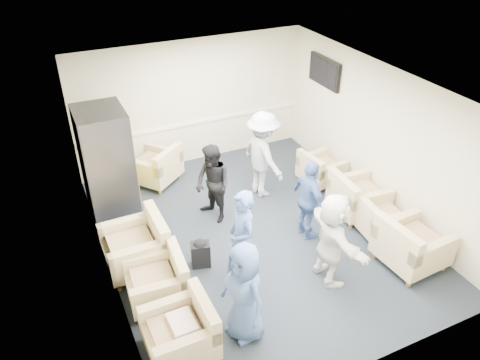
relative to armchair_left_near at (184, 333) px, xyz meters
name	(u,v)px	position (x,y,z in m)	size (l,w,h in m)	color
floor	(255,234)	(1.93, 1.80, -0.34)	(6.00, 6.00, 0.00)	black
ceiling	(258,89)	(1.93, 1.80, 2.36)	(6.00, 6.00, 0.00)	white
back_wall	(192,103)	(1.93, 4.80, 1.01)	(5.00, 0.02, 2.70)	beige
front_wall	(376,291)	(1.93, -1.20, 1.01)	(5.00, 0.02, 2.70)	beige
left_wall	(100,206)	(-0.57, 1.80, 1.01)	(0.02, 6.00, 2.70)	beige
right_wall	(379,139)	(4.43, 1.80, 1.01)	(0.02, 6.00, 2.70)	beige
chair_rail	(194,123)	(1.93, 4.78, 0.56)	(4.98, 0.04, 0.06)	silver
tv	(324,72)	(4.37, 3.60, 1.71)	(0.10, 1.00, 0.58)	black
armchair_left_near	(184,333)	(0.00, 0.00, 0.00)	(0.85, 0.85, 0.68)	tan
armchair_left_mid	(160,282)	(-0.01, 1.03, -0.01)	(0.89, 0.89, 0.66)	tan
armchair_left_far	(139,247)	(-0.09, 1.86, 0.04)	(0.96, 0.96, 0.76)	tan
armchair_right_near	(409,247)	(3.79, 0.06, 0.03)	(0.99, 0.99, 0.75)	tan
armchair_right_midnear	(377,218)	(3.89, 0.94, -0.03)	(0.85, 0.85, 0.61)	tan
armchair_right_midfar	(356,198)	(3.90, 1.58, 0.01)	(0.93, 0.93, 0.70)	tan
armchair_right_far	(319,170)	(3.89, 2.77, -0.04)	(0.84, 0.84, 0.60)	tan
armchair_corner	(157,168)	(0.89, 4.20, 0.01)	(1.22, 1.22, 0.70)	tan
vending_machine	(107,165)	(-0.16, 3.50, 0.71)	(0.85, 0.99, 2.09)	#4B4B52
backpack	(201,252)	(0.79, 1.46, -0.07)	(0.35, 0.29, 0.52)	black
pillow	(182,324)	(-0.01, 0.00, 0.17)	(0.41, 0.31, 0.12)	silver
person_front_left	(244,292)	(0.83, -0.07, 0.42)	(0.74, 0.48, 1.52)	#405C9A
person_mid_left	(242,239)	(1.24, 0.87, 0.47)	(0.59, 0.39, 1.61)	#405C9A
person_back_left	(213,184)	(1.46, 2.55, 0.40)	(0.72, 0.56, 1.48)	black
person_back_right	(263,155)	(2.64, 2.92, 0.53)	(1.13, 0.65, 1.74)	silver
person_mid_right	(309,200)	(2.74, 1.39, 0.40)	(0.87, 0.36, 1.48)	#405C9A
person_front_right	(332,239)	(2.48, 0.36, 0.43)	(1.43, 0.45, 1.54)	white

